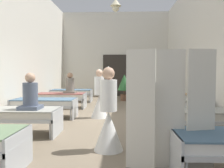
# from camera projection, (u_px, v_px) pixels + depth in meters

# --- Properties ---
(ground_plane) EXTENTS (6.67, 13.47, 0.10)m
(ground_plane) POSITION_uv_depth(u_px,v_px,m) (110.00, 120.00, 6.90)
(ground_plane) COLOR #7A6B56
(room_shell) EXTENTS (6.47, 13.07, 4.85)m
(room_shell) POSITION_uv_depth(u_px,v_px,m) (111.00, 43.00, 8.11)
(room_shell) COLOR silver
(room_shell) RESTS_ON ground
(bed_left_row_1) EXTENTS (1.90, 0.84, 0.57)m
(bed_left_row_1) POSITION_uv_depth(u_px,v_px,m) (16.00, 115.00, 5.06)
(bed_left_row_1) COLOR #B7BCC1
(bed_left_row_1) RESTS_ON ground
(bed_right_row_1) EXTENTS (1.90, 0.84, 0.57)m
(bed_right_row_1) POSITION_uv_depth(u_px,v_px,m) (197.00, 116.00, 4.91)
(bed_right_row_1) COLOR #B7BCC1
(bed_right_row_1) RESTS_ON ground
(bed_left_row_2) EXTENTS (1.90, 0.84, 0.57)m
(bed_left_row_2) POSITION_uv_depth(u_px,v_px,m) (45.00, 103.00, 6.96)
(bed_left_row_2) COLOR #B7BCC1
(bed_left_row_2) RESTS_ON ground
(bed_right_row_2) EXTENTS (1.90, 0.84, 0.57)m
(bed_right_row_2) POSITION_uv_depth(u_px,v_px,m) (176.00, 104.00, 6.80)
(bed_right_row_2) COLOR #B7BCC1
(bed_right_row_2) RESTS_ON ground
(bed_left_row_3) EXTENTS (1.90, 0.84, 0.57)m
(bed_left_row_3) POSITION_uv_depth(u_px,v_px,m) (61.00, 97.00, 8.85)
(bed_left_row_3) COLOR #B7BCC1
(bed_left_row_3) RESTS_ON ground
(bed_right_row_3) EXTENTS (1.90, 0.84, 0.57)m
(bed_right_row_3) POSITION_uv_depth(u_px,v_px,m) (164.00, 97.00, 8.70)
(bed_right_row_3) COLOR #B7BCC1
(bed_right_row_3) RESTS_ON ground
(bed_left_row_4) EXTENTS (1.90, 0.84, 0.57)m
(bed_left_row_4) POSITION_uv_depth(u_px,v_px,m) (72.00, 92.00, 10.75)
(bed_left_row_4) COLOR #B7BCC1
(bed_left_row_4) RESTS_ON ground
(bed_right_row_4) EXTENTS (1.90, 0.84, 0.57)m
(bed_right_row_4) POSITION_uv_depth(u_px,v_px,m) (156.00, 93.00, 10.59)
(bed_right_row_4) COLOR #B7BCC1
(bed_right_row_4) RESTS_ON ground
(nurse_near_aisle) EXTENTS (0.52, 0.52, 1.49)m
(nurse_near_aisle) POSITION_uv_depth(u_px,v_px,m) (108.00, 121.00, 4.02)
(nurse_near_aisle) COLOR white
(nurse_near_aisle) RESTS_ON ground
(nurse_mid_aisle) EXTENTS (0.52, 0.52, 1.49)m
(nurse_mid_aisle) POSITION_uv_depth(u_px,v_px,m) (99.00, 100.00, 6.92)
(nurse_mid_aisle) COLOR white
(nurse_mid_aisle) RESTS_ON ground
(patient_seated_primary) EXTENTS (0.44, 0.44, 0.80)m
(patient_seated_primary) POSITION_uv_depth(u_px,v_px,m) (30.00, 96.00, 4.97)
(patient_seated_primary) COLOR #515B70
(patient_seated_primary) RESTS_ON bed_left_row_1
(patient_seated_secondary) EXTENTS (0.44, 0.44, 0.80)m
(patient_seated_secondary) POSITION_uv_depth(u_px,v_px,m) (70.00, 86.00, 8.86)
(patient_seated_secondary) COLOR slate
(patient_seated_secondary) RESTS_ON bed_left_row_3
(potted_plant) EXTENTS (0.66, 0.66, 1.29)m
(potted_plant) POSITION_uv_depth(u_px,v_px,m) (124.00, 84.00, 11.15)
(potted_plant) COLOR brown
(potted_plant) RESTS_ON ground
(privacy_screen) EXTENTS (1.25, 0.18, 1.70)m
(privacy_screen) POSITION_uv_depth(u_px,v_px,m) (170.00, 110.00, 3.21)
(privacy_screen) COLOR silver
(privacy_screen) RESTS_ON ground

